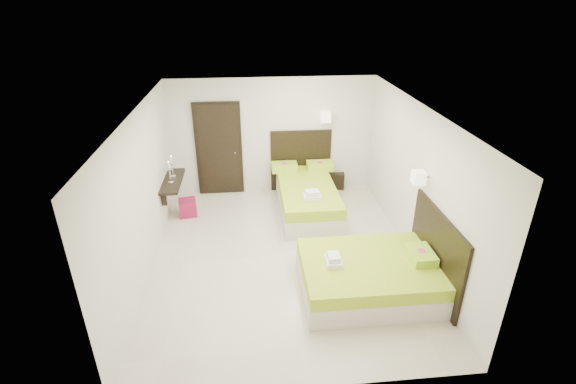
{
  "coord_description": "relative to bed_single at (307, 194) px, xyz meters",
  "views": [
    {
      "loc": [
        -0.54,
        -6.13,
        4.22
      ],
      "look_at": [
        0.1,
        0.3,
        1.1
      ],
      "focal_mm": 26.0,
      "sensor_mm": 36.0,
      "label": 1
    }
  ],
  "objects": [
    {
      "name": "bed_double",
      "position": [
        0.65,
        -2.78,
        -0.04
      ],
      "size": [
        2.07,
        1.76,
        1.71
      ],
      "color": "beige",
      "rests_on": "ground"
    },
    {
      "name": "door",
      "position": [
        -1.84,
        0.99,
        0.7
      ],
      "size": [
        1.02,
        0.15,
        2.14
      ],
      "color": "black",
      "rests_on": "ground"
    },
    {
      "name": "ottoman",
      "position": [
        -2.49,
        -0.02,
        -0.17
      ],
      "size": [
        0.4,
        0.4,
        0.34
      ],
      "primitive_type": "cube",
      "rotation": [
        0.0,
        0.0,
        0.17
      ],
      "color": "maroon",
      "rests_on": "ground"
    },
    {
      "name": "floor",
      "position": [
        -0.64,
        -1.7,
        -0.35
      ],
      "size": [
        5.5,
        5.5,
        0.0
      ],
      "primitive_type": "plane",
      "color": "beige",
      "rests_on": "ground"
    },
    {
      "name": "console_shelf",
      "position": [
        -2.72,
        -0.1,
        0.47
      ],
      "size": [
        0.35,
        1.2,
        0.78
      ],
      "color": "black",
      "rests_on": "ground"
    },
    {
      "name": "bed_single",
      "position": [
        0.0,
        0.0,
        0.0
      ],
      "size": [
        1.37,
        2.29,
        1.89
      ],
      "color": "beige",
      "rests_on": "ground"
    },
    {
      "name": "nightstand",
      "position": [
        0.82,
        1.05,
        -0.16
      ],
      "size": [
        0.48,
        0.44,
        0.38
      ],
      "primitive_type": "cube",
      "rotation": [
        0.0,
        0.0,
        -0.16
      ],
      "color": "black",
      "rests_on": "ground"
    }
  ]
}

